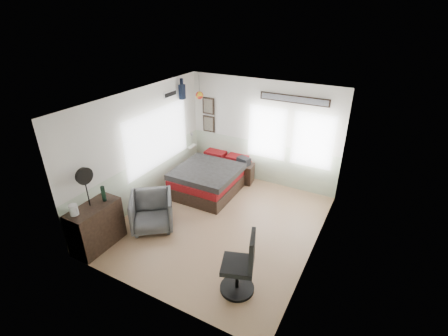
# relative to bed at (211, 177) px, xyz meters

# --- Properties ---
(ground_plane) EXTENTS (4.00, 4.50, 0.01)m
(ground_plane) POSITION_rel_bed_xyz_m (0.92, -1.24, -0.32)
(ground_plane) COLOR #AB7D55
(room_shell) EXTENTS (4.02, 4.52, 2.71)m
(room_shell) POSITION_rel_bed_xyz_m (0.84, -1.05, 1.29)
(room_shell) COLOR silver
(room_shell) RESTS_ON ground_plane
(wall_decor) EXTENTS (3.55, 1.32, 1.44)m
(wall_decor) POSITION_rel_bed_xyz_m (-0.18, 0.72, 1.78)
(wall_decor) COLOR black
(wall_decor) RESTS_ON room_shell
(bed) EXTENTS (1.50, 2.05, 0.65)m
(bed) POSITION_rel_bed_xyz_m (0.00, 0.00, 0.00)
(bed) COLOR black
(bed) RESTS_ON ground_plane
(dresser) EXTENTS (0.48, 1.00, 0.90)m
(dresser) POSITION_rel_bed_xyz_m (-0.82, -2.97, 0.13)
(dresser) COLOR black
(dresser) RESTS_ON ground_plane
(armchair) EXTENTS (1.18, 1.18, 0.78)m
(armchair) POSITION_rel_bed_xyz_m (-0.26, -2.01, 0.07)
(armchair) COLOR #545457
(armchair) RESTS_ON ground_plane
(nightstand) EXTENTS (0.57, 0.48, 0.52)m
(nightstand) POSITION_rel_bed_xyz_m (0.57, 0.70, -0.06)
(nightstand) COLOR black
(nightstand) RESTS_ON ground_plane
(task_chair) EXTENTS (0.64, 0.64, 1.14)m
(task_chair) POSITION_rel_bed_xyz_m (2.13, -2.67, 0.15)
(task_chair) COLOR black
(task_chair) RESTS_ON ground_plane
(kettle) EXTENTS (0.18, 0.15, 0.20)m
(kettle) POSITION_rel_bed_xyz_m (-0.89, -3.30, 0.68)
(kettle) COLOR silver
(kettle) RESTS_ON dresser
(bottle) EXTENTS (0.08, 0.08, 0.31)m
(bottle) POSITION_rel_bed_xyz_m (-0.77, -2.71, 0.74)
(bottle) COLOR black
(bottle) RESTS_ON dresser
(stand_fan) EXTENTS (0.11, 0.33, 0.79)m
(stand_fan) POSITION_rel_bed_xyz_m (-0.87, -2.96, 1.20)
(stand_fan) COLOR black
(stand_fan) RESTS_ON dresser
(black_bag) EXTENTS (0.38, 0.30, 0.19)m
(black_bag) POSITION_rel_bed_xyz_m (0.57, 0.70, 0.30)
(black_bag) COLOR black
(black_bag) RESTS_ON nightstand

